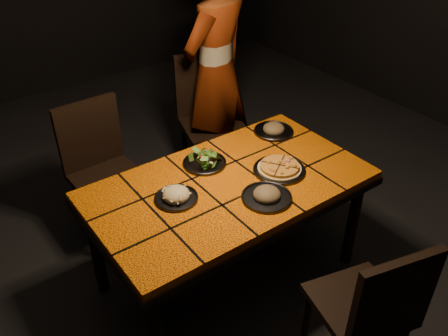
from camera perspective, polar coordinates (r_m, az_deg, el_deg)
room_shell at (r=2.36m, az=0.76°, el=13.27°), size 6.04×7.04×3.08m
dining_table at (r=2.77m, az=0.63°, el=-2.99°), size 1.62×0.92×0.75m
chair_near at (r=2.44m, az=17.42°, el=-15.62°), size 0.52×0.52×0.94m
chair_far_left at (r=3.34m, az=-14.70°, el=0.64°), size 0.46×0.46×0.98m
chair_far_right at (r=3.82m, az=-1.85°, el=6.90°), size 0.58×0.58×1.04m
diner at (r=3.66m, az=-0.97°, el=11.30°), size 0.78×0.64×1.85m
plate_pizza at (r=2.82m, az=6.68°, el=-0.08°), size 0.36×0.36×0.04m
plate_pasta at (r=2.59m, az=-5.77°, el=-3.38°), size 0.24×0.24×0.08m
plate_salad at (r=2.86m, az=-2.36°, el=0.89°), size 0.26×0.26×0.07m
plate_mushroom_a at (r=2.59m, az=5.17°, el=-3.24°), size 0.28×0.28×0.09m
plate_mushroom_b at (r=3.21m, az=6.00°, el=4.66°), size 0.27×0.27×0.09m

